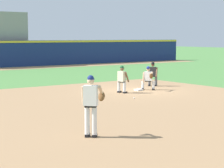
{
  "coord_description": "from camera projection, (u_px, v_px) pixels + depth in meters",
  "views": [
    {
      "loc": [
        -15.28,
        -18.61,
        2.99
      ],
      "look_at": [
        -5.82,
        -5.54,
        1.23
      ],
      "focal_mm": 70.0,
      "sensor_mm": 36.0,
      "label": 1
    }
  ],
  "objects": [
    {
      "name": "umpire",
      "position": [
        153.0,
        73.0,
        26.38
      ],
      "size": [
        0.66,
        0.68,
        1.46
      ],
      "color": "black",
      "rests_on": "ground"
    },
    {
      "name": "warning_track_strip",
      "position": [
        1.0,
        69.0,
        40.33
      ],
      "size": [
        48.0,
        3.2,
        0.01
      ],
      "primitive_type": "cube",
      "color": "#A87F56",
      "rests_on": "ground"
    },
    {
      "name": "pitcher",
      "position": [
        91.0,
        102.0,
        12.92
      ],
      "size": [
        0.85,
        0.56,
        1.86
      ],
      "color": "black",
      "rests_on": "ground"
    },
    {
      "name": "baseball",
      "position": [
        134.0,
        98.0,
        21.04
      ],
      "size": [
        0.07,
        0.07,
        0.07
      ],
      "primitive_type": "sphere",
      "color": "white",
      "rests_on": "ground"
    },
    {
      "name": "infield_dirt_patch",
      "position": [
        122.0,
        107.0,
        18.6
      ],
      "size": [
        18.0,
        18.0,
        0.01
      ],
      "primitive_type": "cube",
      "color": "#A87F56",
      "rests_on": "ground"
    },
    {
      "name": "first_baseman",
      "position": [
        148.0,
        77.0,
        24.38
      ],
      "size": [
        0.76,
        1.08,
        1.34
      ],
      "color": "black",
      "rests_on": "ground"
    },
    {
      "name": "ground_plane",
      "position": [
        138.0,
        91.0,
        24.22
      ],
      "size": [
        160.0,
        160.0,
        0.0
      ],
      "primitive_type": "plane",
      "color": "#518942"
    },
    {
      "name": "baserunner",
      "position": [
        122.0,
        78.0,
        23.13
      ],
      "size": [
        0.52,
        0.64,
        1.46
      ],
      "color": "black",
      "rests_on": "ground"
    },
    {
      "name": "first_base_bag",
      "position": [
        139.0,
        90.0,
        24.21
      ],
      "size": [
        0.38,
        0.38,
        0.09
      ],
      "primitive_type": "cube",
      "color": "white",
      "rests_on": "ground"
    }
  ]
}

